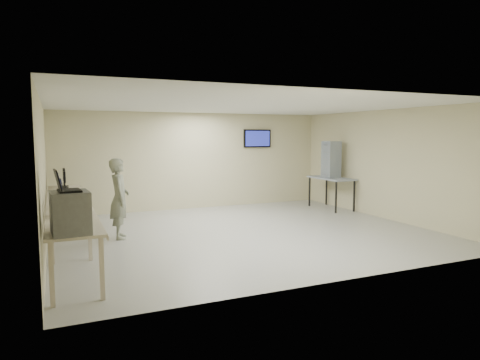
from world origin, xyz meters
name	(u,v)px	position (x,y,z in m)	size (l,w,h in m)	color
room	(244,169)	(0.03, 0.06, 1.41)	(8.01, 7.01, 2.81)	#999995
workbench	(69,206)	(-3.59, 0.00, 0.83)	(0.76, 6.00, 0.90)	#BAAC8C
equipment_box	(70,213)	(-3.65, -2.75, 1.17)	(0.46, 0.52, 0.54)	slate
laptop_on_box	(64,186)	(-3.71, -2.75, 1.52)	(0.33, 0.39, 0.28)	black
laptop_0	(72,221)	(-3.62, -2.28, 0.97)	(0.34, 0.38, 0.26)	black
laptop_1	(67,210)	(-3.66, -1.40, 0.98)	(0.37, 0.43, 0.31)	black
laptop_2	(69,203)	(-3.60, -0.60, 0.97)	(0.39, 0.42, 0.28)	black
laptop_3	(68,195)	(-3.59, 0.47, 0.97)	(0.39, 0.42, 0.27)	black
laptop_4	(64,192)	(-3.64, 1.05, 0.97)	(0.33, 0.37, 0.26)	black
laptop_5	(65,187)	(-3.61, 2.00, 0.97)	(0.30, 0.36, 0.26)	black
monitor_near	(64,178)	(-3.60, 2.43, 1.14)	(0.18, 0.41, 0.40)	black
monitor_far	(64,176)	(-3.60, 2.75, 1.16)	(0.20, 0.44, 0.44)	black
soldier	(119,199)	(-2.60, 0.53, 0.84)	(0.61, 0.40, 1.68)	gray
side_table	(331,180)	(3.60, 1.77, 0.85)	(0.72, 1.54, 0.92)	gray
storage_bins	(331,159)	(3.58, 1.77, 1.45)	(0.40, 0.45, 1.06)	gray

